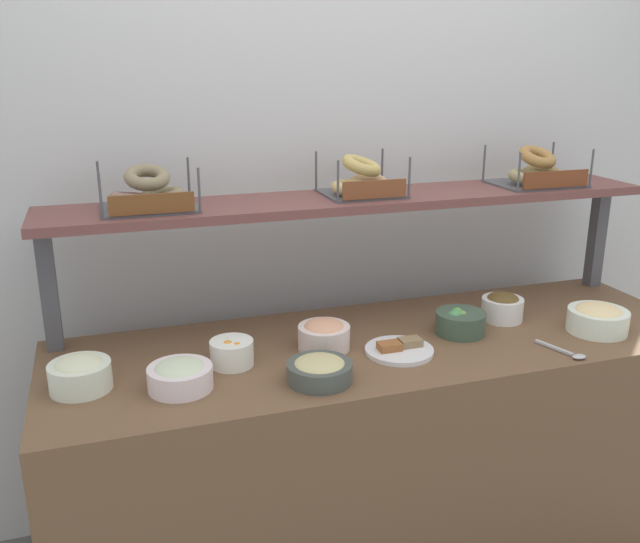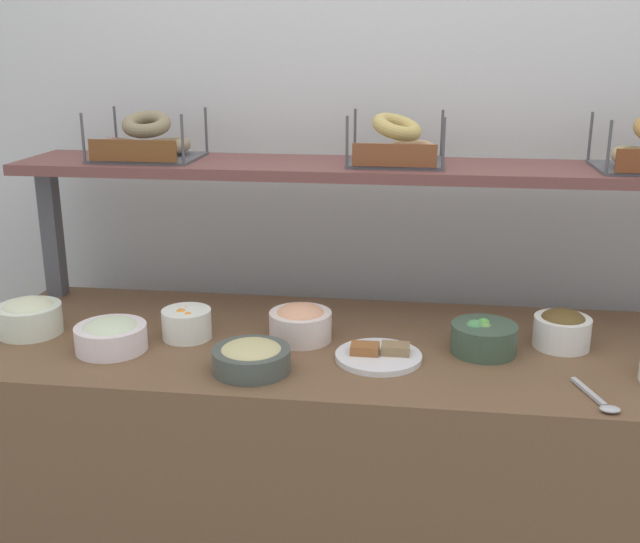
{
  "view_description": "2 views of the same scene",
  "coord_description": "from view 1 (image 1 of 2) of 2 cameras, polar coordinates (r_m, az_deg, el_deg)",
  "views": [
    {
      "loc": [
        -0.85,
        -1.9,
        1.73
      ],
      "look_at": [
        -0.2,
        0.09,
        1.08
      ],
      "focal_mm": 38.44,
      "sensor_mm": 36.0,
      "label": 1
    },
    {
      "loc": [
        0.09,
        -1.84,
        1.6
      ],
      "look_at": [
        -0.17,
        0.05,
        1.03
      ],
      "focal_mm": 42.43,
      "sensor_mm": 36.0,
      "label": 2
    }
  ],
  "objects": [
    {
      "name": "serving_plate_white",
      "position": [
        2.17,
        6.69,
        -6.45
      ],
      "size": [
        0.22,
        0.22,
        0.04
      ],
      "color": "white",
      "rests_on": "deli_counter"
    },
    {
      "name": "bowl_potato_salad",
      "position": [
        2.03,
        -19.35,
        -7.99
      ],
      "size": [
        0.17,
        0.17,
        0.1
      ],
      "color": "silver",
      "rests_on": "deli_counter"
    },
    {
      "name": "bowl_hummus",
      "position": [
        1.97,
        -0.04,
        -8.18
      ],
      "size": [
        0.19,
        0.19,
        0.07
      ],
      "color": "#484F49",
      "rests_on": "deli_counter"
    },
    {
      "name": "bagel_basket_sesame",
      "position": [
        2.38,
        3.44,
        7.48
      ],
      "size": [
        0.28,
        0.26,
        0.14
      ],
      "color": "#4C4C51",
      "rests_on": "upper_shelf"
    },
    {
      "name": "bowl_chocolate_spread",
      "position": [
        2.49,
        14.94,
        -2.82
      ],
      "size": [
        0.14,
        0.14,
        0.1
      ],
      "color": "white",
      "rests_on": "deli_counter"
    },
    {
      "name": "bowl_scallion_spread",
      "position": [
        1.96,
        -11.56,
        -8.44
      ],
      "size": [
        0.18,
        0.18,
        0.08
      ],
      "color": "white",
      "rests_on": "deli_counter"
    },
    {
      "name": "bowl_veggie_mix",
      "position": [
        2.34,
        11.58,
        -4.15
      ],
      "size": [
        0.17,
        0.17,
        0.09
      ],
      "color": "#3C5340",
      "rests_on": "deli_counter"
    },
    {
      "name": "serving_spoon_near_plate",
      "position": [
        2.28,
        19.93,
        -6.36
      ],
      "size": [
        0.08,
        0.17,
        0.01
      ],
      "color": "#B7B7BC",
      "rests_on": "deli_counter"
    },
    {
      "name": "upper_shelf",
      "position": [
        2.37,
        3.21,
        5.96
      ],
      "size": [
        2.13,
        0.32,
        0.03
      ],
      "primitive_type": "cube",
      "color": "brown",
      "rests_on": "shelf_riser_left"
    },
    {
      "name": "bagel_basket_everything",
      "position": [
        2.69,
        17.54,
        7.88
      ],
      "size": [
        0.31,
        0.27,
        0.15
      ],
      "color": "#4C4C51",
      "rests_on": "upper_shelf"
    },
    {
      "name": "back_wall",
      "position": [
        2.64,
        0.97,
        5.73
      ],
      "size": [
        3.37,
        0.06,
        2.4
      ],
      "primitive_type": "cube",
      "color": "silver",
      "rests_on": "ground_plane"
    },
    {
      "name": "shelf_riser_right",
      "position": [
        2.94,
        22.05,
        2.66
      ],
      "size": [
        0.05,
        0.05,
        0.4
      ],
      "primitive_type": "cube",
      "color": "#4C4C51",
      "rests_on": "deli_counter"
    },
    {
      "name": "bagel_basket_poppy",
      "position": [
        2.21,
        -14.15,
        6.24
      ],
      "size": [
        0.3,
        0.25,
        0.14
      ],
      "color": "#4C4C51",
      "rests_on": "upper_shelf"
    },
    {
      "name": "bowl_fruit_salad",
      "position": [
        2.08,
        -7.35,
        -6.7
      ],
      "size": [
        0.13,
        0.13,
        0.08
      ],
      "color": "white",
      "rests_on": "deli_counter"
    },
    {
      "name": "shelf_riser_left",
      "position": [
        2.28,
        -21.65,
        -1.37
      ],
      "size": [
        0.05,
        0.05,
        0.4
      ],
      "primitive_type": "cube",
      "color": "#4C4C51",
      "rests_on": "deli_counter"
    },
    {
      "name": "deli_counter",
      "position": [
        2.46,
        5.24,
        -14.91
      ],
      "size": [
        2.17,
        0.7,
        0.85
      ],
      "primitive_type": "cube",
      "color": "brown",
      "rests_on": "ground_plane"
    },
    {
      "name": "bowl_egg_salad",
      "position": [
        2.49,
        22.12,
        -3.61
      ],
      "size": [
        0.2,
        0.2,
        0.1
      ],
      "color": "white",
      "rests_on": "deli_counter"
    },
    {
      "name": "bowl_lox_spread",
      "position": [
        2.17,
        0.33,
        -5.26
      ],
      "size": [
        0.17,
        0.17,
        0.1
      ],
      "color": "silver",
      "rests_on": "deli_counter"
    }
  ]
}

